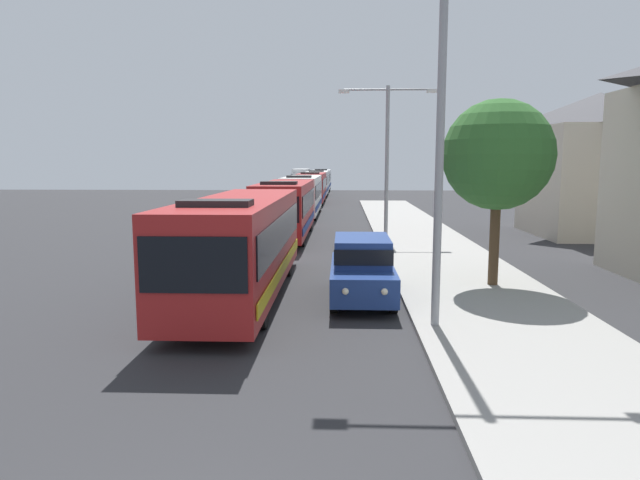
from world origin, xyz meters
name	(u,v)px	position (x,y,z in m)	size (l,w,h in m)	color
bus_lead	(242,242)	(-1.30, 12.71, 1.69)	(2.58, 11.27, 3.21)	maroon
bus_second_in_line	(286,207)	(-1.30, 26.28, 1.69)	(2.58, 10.75, 3.21)	maroon
bus_middle	(303,194)	(-1.30, 39.12, 1.69)	(2.58, 11.66, 3.21)	silver
bus_fourth_in_line	(312,187)	(-1.30, 52.48, 1.69)	(2.58, 10.59, 3.21)	maroon
bus_rear	(318,182)	(-1.30, 65.09, 1.69)	(2.58, 10.84, 3.21)	silver
bus_tail_end	(322,179)	(-1.30, 78.57, 1.69)	(2.58, 10.44, 3.21)	silver
white_suv	(362,266)	(2.40, 12.32, 1.03)	(1.86, 4.66, 1.90)	navy
box_truck_oncoming	(301,178)	(-4.60, 81.54, 1.72)	(2.35, 8.33, 3.15)	#B7B7BC
streetlamp_near	(441,115)	(4.10, 9.24, 5.22)	(5.53, 0.28, 8.32)	gray
streetlamp_mid	(387,146)	(4.10, 25.30, 4.94)	(5.07, 0.28, 7.87)	gray
roadside_tree	(498,155)	(6.74, 13.97, 4.34)	(3.52, 3.52, 5.97)	#4C3823
house_distant_gabled	(596,164)	(16.06, 28.15, 4.05)	(6.91, 7.65, 7.96)	#BCB29E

